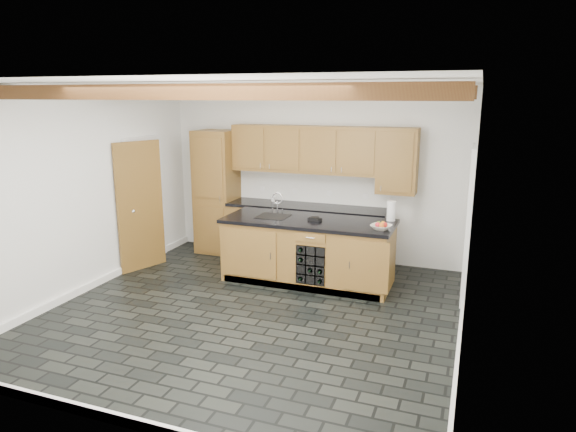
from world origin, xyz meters
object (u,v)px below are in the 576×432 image
fruit_bowl (381,227)px  paper_towel (391,211)px  island (308,251)px  kitchen_scale (315,219)px

fruit_bowl → paper_towel: paper_towel is taller
island → kitchen_scale: kitchen_scale is taller
kitchen_scale → paper_towel: 1.09m
island → paper_towel: (1.11, 0.37, 0.61)m
island → paper_towel: size_ratio=8.84×
paper_towel → kitchen_scale: bearing=-159.3°
fruit_bowl → paper_towel: bearing=85.8°
island → paper_towel: bearing=18.2°
fruit_bowl → paper_towel: size_ratio=0.96×
island → fruit_bowl: size_ratio=9.22×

